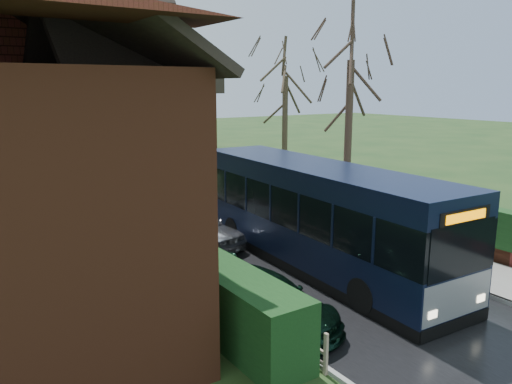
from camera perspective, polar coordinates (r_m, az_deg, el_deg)
ground at (r=14.65m, az=9.38°, el=-11.00°), size 140.00×140.00×0.00m
road at (r=22.57m, az=-8.20°, el=-2.68°), size 6.00×100.00×0.02m
pavement at (r=24.62m, az=0.74°, el=-1.17°), size 2.50×100.00×0.14m
kerb_right at (r=23.98m, az=-1.63°, el=-1.54°), size 0.12×100.00×0.14m
kerb_left at (r=21.48m, az=-15.57°, el=-3.65°), size 0.12×100.00×0.10m
front_hedge at (r=16.46m, az=-12.98°, el=-5.57°), size 1.20×16.00×1.60m
picket_fence at (r=16.83m, az=-10.52°, el=-6.32°), size 0.10×16.00×0.90m
right_wall_hedge at (r=25.31m, az=3.64°, el=1.37°), size 0.60×50.00×1.80m
bus at (r=16.00m, az=6.92°, el=-2.78°), size 2.99×10.90×3.28m
car_silver at (r=18.15m, az=-6.84°, el=-4.04°), size 2.44×4.31×1.38m
car_green at (r=12.36m, az=1.00°, el=-12.24°), size 2.46×4.44×1.22m
car_distant at (r=56.13m, az=-22.10°, el=5.93°), size 1.65×3.70×1.18m
bus_stop_sign at (r=18.40m, az=10.24°, el=-0.68°), size 0.20×0.38×2.59m
tree_right_near at (r=22.03m, az=10.86°, el=15.79°), size 4.47×4.47×9.66m
tree_right_far at (r=29.97m, az=3.40°, el=13.95°), size 4.65×4.65×8.98m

